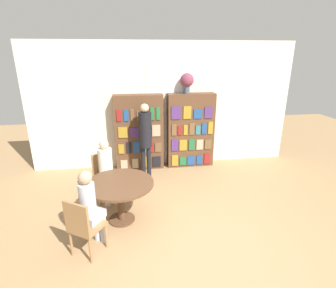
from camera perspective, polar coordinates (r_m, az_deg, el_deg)
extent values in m
plane|color=#9E7A51|center=(4.09, 5.96, -22.70)|extent=(16.00, 16.00, 0.00)
cube|color=beige|center=(6.44, -0.87, 8.27)|extent=(6.40, 0.06, 3.00)
cube|color=white|center=(6.30, -0.87, 15.83)|extent=(0.90, 0.01, 1.10)
cube|color=brown|center=(6.34, -6.28, 2.50)|extent=(1.14, 0.32, 1.82)
cube|color=tan|center=(6.44, -9.52, -4.43)|extent=(0.16, 0.02, 0.22)
cube|color=tan|center=(6.43, -7.12, -4.21)|extent=(0.15, 0.02, 0.24)
cube|color=olive|center=(6.43, -4.86, -3.95)|extent=(0.23, 0.02, 0.28)
cube|color=black|center=(6.45, -2.51, -3.87)|extent=(0.20, 0.02, 0.27)
cube|color=olive|center=(6.29, -10.13, -1.09)|extent=(0.13, 0.02, 0.23)
cube|color=black|center=(6.28, -8.50, -0.81)|extent=(0.11, 0.02, 0.28)
cube|color=navy|center=(6.28, -6.89, -0.66)|extent=(0.15, 0.02, 0.30)
cube|color=#2D707A|center=(6.28, -5.25, -0.66)|extent=(0.14, 0.02, 0.28)
cube|color=maroon|center=(6.30, -3.67, -0.67)|extent=(0.10, 0.02, 0.26)
cube|color=brown|center=(6.32, -2.14, -0.71)|extent=(0.15, 0.02, 0.23)
cube|color=olive|center=(6.16, -9.80, 2.48)|extent=(0.21, 0.02, 0.25)
cube|color=#4C2D6B|center=(6.16, -7.38, 2.51)|extent=(0.22, 0.02, 0.23)
cube|color=#2D707A|center=(6.17, -5.00, 2.62)|extent=(0.15, 0.02, 0.23)
cube|color=tan|center=(6.18, -2.59, 2.92)|extent=(0.19, 0.02, 0.28)
cube|color=maroon|center=(6.06, -10.67, 6.08)|extent=(0.10, 0.02, 0.26)
cube|color=navy|center=(6.06, -9.11, 6.11)|extent=(0.11, 0.02, 0.25)
cube|color=brown|center=(6.06, -7.78, 6.24)|extent=(0.08, 0.02, 0.27)
cube|color=brown|center=(6.06, -6.39, 6.14)|extent=(0.09, 0.02, 0.23)
cube|color=#236638|center=(6.06, -4.91, 6.57)|extent=(0.10, 0.02, 0.31)
cube|color=#236638|center=(6.07, -3.48, 6.60)|extent=(0.09, 0.02, 0.31)
cube|color=#236638|center=(6.09, -2.17, 6.60)|extent=(0.09, 0.02, 0.30)
cube|color=brown|center=(6.51, 4.90, 2.97)|extent=(1.14, 0.32, 1.82)
cube|color=olive|center=(6.51, 1.52, -3.60)|extent=(0.16, 0.02, 0.28)
cube|color=#236638|center=(6.56, 3.29, -3.74)|extent=(0.17, 0.02, 0.22)
cube|color=navy|center=(6.59, 4.99, -3.59)|extent=(0.18, 0.02, 0.23)
cube|color=navy|center=(6.65, 6.84, -3.46)|extent=(0.14, 0.02, 0.23)
cube|color=maroon|center=(6.69, 8.49, -3.13)|extent=(0.15, 0.02, 0.29)
cube|color=#4C2D6B|center=(6.36, 1.52, -0.25)|extent=(0.17, 0.02, 0.30)
cube|color=olive|center=(6.40, 3.30, -0.25)|extent=(0.18, 0.02, 0.27)
cube|color=#236638|center=(6.45, 5.19, -0.14)|extent=(0.14, 0.02, 0.28)
cube|color=tan|center=(6.50, 6.94, -0.14)|extent=(0.17, 0.02, 0.26)
cube|color=brown|center=(6.56, 8.69, -0.09)|extent=(0.17, 0.02, 0.25)
cube|color=brown|center=(6.24, 1.31, 3.10)|extent=(0.11, 0.02, 0.28)
cube|color=maroon|center=(6.27, 2.63, 2.92)|extent=(0.10, 0.02, 0.23)
cube|color=olive|center=(6.30, 3.86, 3.05)|extent=(0.10, 0.02, 0.25)
cube|color=brown|center=(6.32, 5.23, 3.30)|extent=(0.12, 0.02, 0.29)
cube|color=#2D707A|center=(6.37, 6.55, 3.03)|extent=(0.11, 0.02, 0.22)
cube|color=navy|center=(6.40, 7.89, 3.33)|extent=(0.12, 0.02, 0.28)
cube|color=olive|center=(6.44, 9.23, 3.49)|extent=(0.12, 0.02, 0.30)
cube|color=#4C2D6B|center=(6.14, 1.76, 6.78)|extent=(0.22, 0.02, 0.31)
cube|color=olive|center=(6.20, 4.22, 6.83)|extent=(0.19, 0.02, 0.30)
cube|color=navy|center=(6.27, 6.53, 6.52)|extent=(0.20, 0.02, 0.22)
cube|color=#4C2D6B|center=(6.33, 8.81, 6.79)|extent=(0.19, 0.02, 0.27)
cylinder|color=#475166|center=(6.27, 4.10, 11.74)|extent=(0.13, 0.13, 0.18)
sphere|color=brown|center=(6.25, 4.15, 13.72)|extent=(0.31, 0.31, 0.31)
cylinder|color=brown|center=(4.76, -9.97, -15.82)|extent=(0.44, 0.44, 0.03)
cylinder|color=brown|center=(4.57, -10.22, -12.32)|extent=(0.12, 0.12, 0.65)
cylinder|color=brown|center=(4.40, -10.49, -8.49)|extent=(1.12, 1.12, 0.04)
cube|color=olive|center=(4.01, -17.12, -16.77)|extent=(0.55, 0.55, 0.04)
cube|color=olive|center=(3.77, -19.33, -15.08)|extent=(0.36, 0.25, 0.45)
cylinder|color=olive|center=(4.34, -17.08, -17.35)|extent=(0.04, 0.04, 0.40)
cylinder|color=olive|center=(4.15, -13.33, -18.82)|extent=(0.04, 0.04, 0.40)
cylinder|color=olive|center=(4.15, -20.31, -19.65)|extent=(0.04, 0.04, 0.40)
cylinder|color=olive|center=(3.95, -16.50, -21.37)|extent=(0.04, 0.04, 0.40)
cube|color=olive|center=(5.23, -13.35, -7.43)|extent=(0.52, 0.52, 0.04)
cube|color=olive|center=(5.29, -14.12, -4.27)|extent=(0.39, 0.18, 0.45)
cylinder|color=olive|center=(5.23, -10.81, -9.99)|extent=(0.04, 0.04, 0.40)
cylinder|color=olive|center=(5.15, -14.43, -10.77)|extent=(0.04, 0.04, 0.40)
cylinder|color=olive|center=(5.52, -11.99, -8.44)|extent=(0.04, 0.04, 0.40)
cylinder|color=olive|center=(5.44, -15.43, -9.14)|extent=(0.04, 0.04, 0.40)
cube|color=silver|center=(5.07, -12.96, -7.26)|extent=(0.36, 0.39, 0.12)
cylinder|color=silver|center=(5.02, -13.49, -3.72)|extent=(0.26, 0.26, 0.50)
sphere|color=#DBB293|center=(4.90, -13.79, -0.09)|extent=(0.17, 0.17, 0.17)
cylinder|color=silver|center=(5.13, -11.56, -10.42)|extent=(0.10, 0.10, 0.44)
cylinder|color=silver|center=(5.09, -13.11, -10.76)|extent=(0.10, 0.10, 0.44)
cube|color=#B2B7C6|center=(4.05, -15.91, -14.88)|extent=(0.36, 0.39, 0.12)
cylinder|color=#B2B7C6|center=(3.84, -17.11, -11.60)|extent=(0.22, 0.22, 0.50)
sphere|color=tan|center=(3.68, -17.63, -6.98)|extent=(0.19, 0.19, 0.19)
cylinder|color=#B2B7C6|center=(4.31, -15.22, -17.05)|extent=(0.10, 0.10, 0.44)
cylinder|color=#B2B7C6|center=(4.25, -13.88, -17.56)|extent=(0.10, 0.10, 0.44)
cylinder|color=black|center=(6.05, -5.38, -3.83)|extent=(0.10, 0.10, 0.73)
cylinder|color=black|center=(6.06, -4.19, -3.77)|extent=(0.10, 0.10, 0.73)
cylinder|color=black|center=(5.80, -4.99, 3.09)|extent=(0.28, 0.28, 0.79)
sphere|color=tan|center=(5.68, -5.14, 7.81)|extent=(0.19, 0.19, 0.19)
cylinder|color=black|center=(6.01, -4.41, 5.60)|extent=(0.07, 0.30, 0.07)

